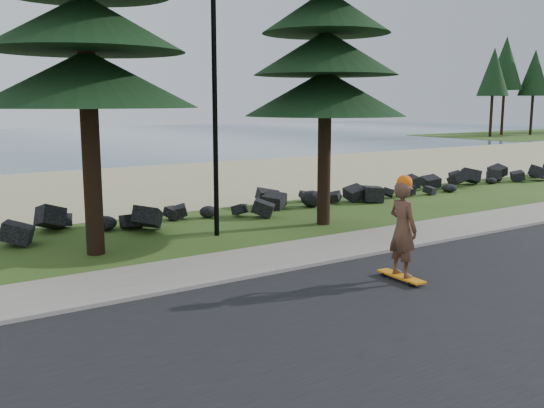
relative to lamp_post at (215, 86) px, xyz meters
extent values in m
plane|color=#2C4B17|center=(0.00, -3.20, -4.13)|extent=(160.00, 160.00, 0.00)
cube|color=black|center=(0.00, -7.70, -4.12)|extent=(160.00, 7.00, 0.02)
cube|color=gray|center=(0.00, -4.10, -4.08)|extent=(160.00, 0.20, 0.10)
cube|color=slate|center=(0.00, -3.00, -4.09)|extent=(160.00, 2.00, 0.08)
cube|color=tan|center=(0.00, 11.30, -4.13)|extent=(160.00, 15.00, 0.01)
cylinder|color=black|center=(3.50, -0.40, 1.87)|extent=(0.40, 0.40, 12.00)
cylinder|color=black|center=(0.00, 0.00, -0.13)|extent=(0.14, 0.14, 8.00)
cube|color=orange|center=(1.08, -6.07, -4.02)|extent=(0.35, 1.21, 0.04)
imported|color=brown|center=(1.08, -6.07, -3.01)|extent=(0.51, 0.75, 1.99)
sphere|color=#FF600E|center=(1.08, -6.07, -2.05)|extent=(0.32, 0.32, 0.32)
camera|label=1|loc=(-7.94, -14.74, -0.42)|focal=40.00mm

